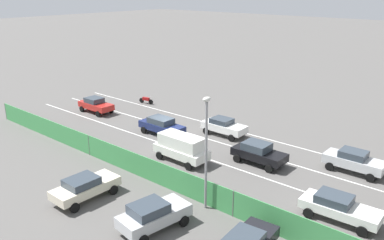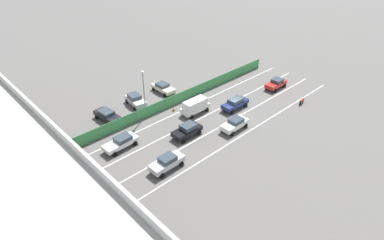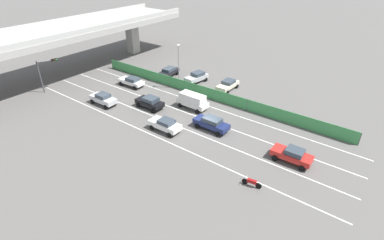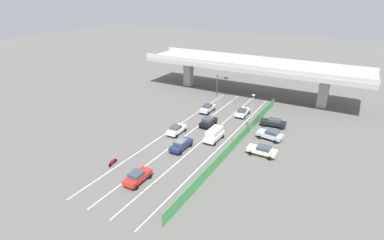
{
  "view_description": "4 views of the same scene",
  "coord_description": "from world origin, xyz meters",
  "px_view_note": "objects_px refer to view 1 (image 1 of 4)",
  "views": [
    {
      "loc": [
        25.36,
        24.89,
        13.35
      ],
      "look_at": [
        0.47,
        3.59,
        2.39
      ],
      "focal_mm": 37.79,
      "sensor_mm": 36.0,
      "label": 1
    },
    {
      "loc": [
        -26.64,
        34.01,
        25.19
      ],
      "look_at": [
        1.07,
        7.88,
        1.04
      ],
      "focal_mm": 30.24,
      "sensor_mm": 36.0,
      "label": 2
    },
    {
      "loc": [
        -26.4,
        -17.26,
        19.59
      ],
      "look_at": [
        -2.13,
        0.91,
        1.98
      ],
      "focal_mm": 27.34,
      "sensor_mm": 36.0,
      "label": 3
    },
    {
      "loc": [
        22.3,
        -35.81,
        23.03
      ],
      "look_at": [
        -2.1,
        7.16,
        1.83
      ],
      "focal_mm": 27.72,
      "sensor_mm": 36.0,
      "label": 4
    }
  ],
  "objects_px": {
    "car_sedan_white": "(224,126)",
    "parked_wagon_silver": "(153,214)",
    "car_sedan_black": "(258,152)",
    "car_sedan_navy": "(162,125)",
    "car_sedan_silver": "(354,161)",
    "car_sedan_red": "(96,104)",
    "car_hatchback_white": "(339,207)",
    "car_van_white": "(181,147)",
    "traffic_cone": "(177,176)",
    "street_lamp": "(206,143)",
    "parked_sedan_cream": "(85,187)",
    "motorcycle": "(146,100)"
  },
  "relations": [
    {
      "from": "traffic_cone",
      "to": "car_sedan_red",
      "type": "bearing_deg",
      "value": -109.29
    },
    {
      "from": "car_sedan_navy",
      "to": "motorcycle",
      "type": "distance_m",
      "value": 10.82
    },
    {
      "from": "car_sedan_navy",
      "to": "parked_wagon_silver",
      "type": "distance_m",
      "value": 15.47
    },
    {
      "from": "car_sedan_silver",
      "to": "motorcycle",
      "type": "relative_size",
      "value": 2.26
    },
    {
      "from": "car_sedan_silver",
      "to": "parked_sedan_cream",
      "type": "height_order",
      "value": "car_sedan_silver"
    },
    {
      "from": "car_sedan_silver",
      "to": "car_sedan_red",
      "type": "xyz_separation_m",
      "value": [
        3.34,
        -27.01,
        -0.03
      ]
    },
    {
      "from": "car_hatchback_white",
      "to": "parked_wagon_silver",
      "type": "height_order",
      "value": "parked_wagon_silver"
    },
    {
      "from": "car_van_white",
      "to": "car_sedan_navy",
      "type": "height_order",
      "value": "car_van_white"
    },
    {
      "from": "car_sedan_white",
      "to": "traffic_cone",
      "type": "relative_size",
      "value": 7.1
    },
    {
      "from": "car_hatchback_white",
      "to": "car_van_white",
      "type": "bearing_deg",
      "value": -91.12
    },
    {
      "from": "car_van_white",
      "to": "parked_wagon_silver",
      "type": "xyz_separation_m",
      "value": [
        8.11,
        5.13,
        -0.28
      ]
    },
    {
      "from": "car_sedan_navy",
      "to": "car_sedan_white",
      "type": "bearing_deg",
      "value": 129.67
    },
    {
      "from": "motorcycle",
      "to": "parked_sedan_cream",
      "type": "distance_m",
      "value": 22.53
    },
    {
      "from": "car_hatchback_white",
      "to": "street_lamp",
      "type": "relative_size",
      "value": 0.64
    },
    {
      "from": "car_sedan_silver",
      "to": "car_sedan_white",
      "type": "bearing_deg",
      "value": -90.23
    },
    {
      "from": "car_sedan_white",
      "to": "car_sedan_black",
      "type": "xyz_separation_m",
      "value": [
        3.35,
        5.83,
        0.03
      ]
    },
    {
      "from": "parked_wagon_silver",
      "to": "car_sedan_navy",
      "type": "bearing_deg",
      "value": -137.15
    },
    {
      "from": "car_van_white",
      "to": "motorcycle",
      "type": "bearing_deg",
      "value": -123.86
    },
    {
      "from": "car_sedan_black",
      "to": "motorcycle",
      "type": "xyz_separation_m",
      "value": [
        -5.94,
        -19.08,
        -0.47
      ]
    },
    {
      "from": "car_sedan_black",
      "to": "traffic_cone",
      "type": "xyz_separation_m",
      "value": [
        6.29,
        -2.91,
        -0.65
      ]
    },
    {
      "from": "car_sedan_black",
      "to": "parked_wagon_silver",
      "type": "bearing_deg",
      "value": 1.16
    },
    {
      "from": "car_sedan_white",
      "to": "car_sedan_red",
      "type": "height_order",
      "value": "car_sedan_red"
    },
    {
      "from": "car_van_white",
      "to": "car_sedan_navy",
      "type": "distance_m",
      "value": 6.3
    },
    {
      "from": "car_sedan_silver",
      "to": "parked_sedan_cream",
      "type": "relative_size",
      "value": 0.98
    },
    {
      "from": "car_sedan_white",
      "to": "street_lamp",
      "type": "distance_m",
      "value": 13.65
    },
    {
      "from": "car_sedan_navy",
      "to": "traffic_cone",
      "type": "distance_m",
      "value": 9.49
    },
    {
      "from": "car_sedan_navy",
      "to": "parked_wagon_silver",
      "type": "bearing_deg",
      "value": 42.85
    },
    {
      "from": "car_sedan_black",
      "to": "traffic_cone",
      "type": "bearing_deg",
      "value": -24.83
    },
    {
      "from": "car_van_white",
      "to": "motorcycle",
      "type": "relative_size",
      "value": 2.38
    },
    {
      "from": "motorcycle",
      "to": "parked_sedan_cream",
      "type": "height_order",
      "value": "parked_sedan_cream"
    },
    {
      "from": "car_sedan_white",
      "to": "parked_wagon_silver",
      "type": "relative_size",
      "value": 0.96
    },
    {
      "from": "traffic_cone",
      "to": "car_hatchback_white",
      "type": "bearing_deg",
      "value": 102.79
    },
    {
      "from": "car_sedan_white",
      "to": "car_sedan_black",
      "type": "height_order",
      "value": "car_sedan_black"
    },
    {
      "from": "motorcycle",
      "to": "parked_wagon_silver",
      "type": "distance_m",
      "value": 26.16
    },
    {
      "from": "car_sedan_white",
      "to": "parked_wagon_silver",
      "type": "height_order",
      "value": "parked_wagon_silver"
    },
    {
      "from": "car_sedan_white",
      "to": "parked_wagon_silver",
      "type": "bearing_deg",
      "value": 21.96
    },
    {
      "from": "motorcycle",
      "to": "street_lamp",
      "type": "relative_size",
      "value": 0.27
    },
    {
      "from": "car_hatchback_white",
      "to": "street_lamp",
      "type": "height_order",
      "value": "street_lamp"
    },
    {
      "from": "car_sedan_navy",
      "to": "parked_wagon_silver",
      "type": "relative_size",
      "value": 1.05
    },
    {
      "from": "car_sedan_silver",
      "to": "car_hatchback_white",
      "type": "relative_size",
      "value": 0.94
    },
    {
      "from": "car_sedan_black",
      "to": "parked_wagon_silver",
      "type": "xyz_separation_m",
      "value": [
        11.69,
        0.24,
        0.02
      ]
    },
    {
      "from": "motorcycle",
      "to": "parked_sedan_cream",
      "type": "xyz_separation_m",
      "value": [
        18.09,
        13.43,
        0.42
      ]
    },
    {
      "from": "parked_wagon_silver",
      "to": "traffic_cone",
      "type": "distance_m",
      "value": 6.29
    },
    {
      "from": "car_sedan_red",
      "to": "car_sedan_navy",
      "type": "xyz_separation_m",
      "value": [
        0.3,
        10.48,
        0.03
      ]
    },
    {
      "from": "parked_sedan_cream",
      "to": "motorcycle",
      "type": "bearing_deg",
      "value": -143.42
    },
    {
      "from": "car_sedan_silver",
      "to": "motorcycle",
      "type": "distance_m",
      "value": 25.47
    },
    {
      "from": "car_sedan_navy",
      "to": "parked_sedan_cream",
      "type": "distance_m",
      "value": 12.68
    },
    {
      "from": "car_sedan_navy",
      "to": "street_lamp",
      "type": "bearing_deg",
      "value": 56.27
    },
    {
      "from": "car_sedan_silver",
      "to": "parked_sedan_cream",
      "type": "distance_m",
      "value": 19.5
    },
    {
      "from": "car_sedan_silver",
      "to": "car_sedan_black",
      "type": "height_order",
      "value": "same"
    }
  ]
}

